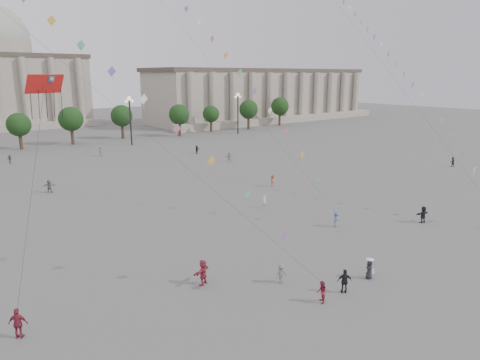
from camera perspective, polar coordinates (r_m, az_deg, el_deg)
ground at (r=34.42m, az=13.20°, el=-12.71°), size 360.00×360.00×0.00m
hall_east at (r=150.47m, az=3.15°, el=11.26°), size 84.00×26.22×17.20m
tree_row at (r=100.25m, az=-24.20°, el=7.04°), size 137.12×5.12×8.00m
lamp_post_mid_east at (r=97.44m, az=-14.47°, el=8.81°), size 2.00×0.90×10.65m
lamp_post_far_east at (r=113.01m, az=-0.28°, el=9.88°), size 2.00×0.90×10.65m
person_crowd_0 at (r=85.49m, az=-28.36°, el=2.48°), size 0.98×0.70×1.55m
person_crowd_3 at (r=49.02m, az=23.22°, el=-4.25°), size 1.74×0.87×1.79m
person_crowd_4 at (r=86.12m, az=-18.11°, el=3.66°), size 1.44×1.82×1.94m
person_crowd_6 at (r=32.73m, az=5.51°, el=-12.33°), size 1.00×0.57×1.54m
person_crowd_7 at (r=76.66m, az=-1.46°, el=3.11°), size 1.74×1.24×1.81m
person_crowd_8 at (r=59.83m, az=4.36°, el=-0.10°), size 1.08×1.19×1.60m
person_crowd_9 at (r=85.05m, az=-5.77°, el=4.06°), size 1.56×1.20×1.65m
person_crowd_12 at (r=61.82m, az=-24.08°, el=-0.75°), size 1.70×1.13×1.76m
person_crowd_13 at (r=50.14m, az=3.24°, el=-2.86°), size 0.67×0.57×1.56m
person_crowd_15 at (r=81.01m, az=26.45°, el=2.18°), size 1.00×0.94×1.64m
tourist_0 at (r=29.56m, az=-27.47°, el=-16.61°), size 1.18×1.05×1.91m
tourist_1 at (r=32.13m, az=13.79°, el=-12.97°), size 1.08×1.01×1.79m
tourist_2 at (r=32.49m, az=-4.96°, el=-12.15°), size 1.87×1.18×1.92m
kite_flyer_0 at (r=30.58m, az=10.85°, el=-14.48°), size 0.95×0.98×1.59m
kite_flyer_1 at (r=44.98m, az=12.68°, el=-5.18°), size 1.16×0.99×1.55m
hat_person at (r=34.71m, az=16.88°, el=-11.22°), size 0.84×0.65×1.69m
dragon_kite at (r=26.27m, az=-24.48°, el=9.91°), size 2.55×1.26×13.76m
kite_train_east at (r=68.54m, az=16.65°, el=18.27°), size 19.19×45.20×61.60m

